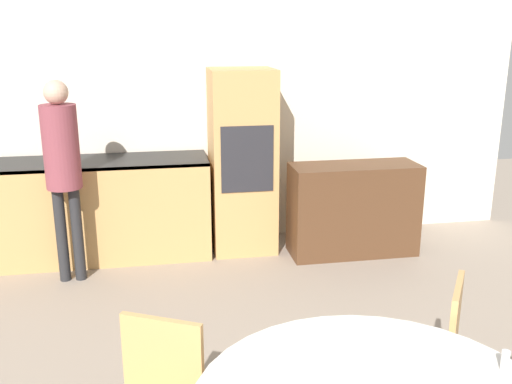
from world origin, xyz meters
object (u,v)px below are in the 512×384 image
Objects in this scene: sideboard at (353,209)px; oven_unit at (242,161)px; chair_far_right at (431,349)px; person_standing at (62,158)px.

oven_unit is at bearing 162.13° from sideboard.
chair_far_right is 0.52× the size of person_standing.
chair_far_right is at bearing -79.49° from oven_unit.
oven_unit is at bearing 17.55° from person_standing.
sideboard is 1.36× the size of chair_far_right.
sideboard is at bearing -157.11° from chair_far_right.
oven_unit is 1.14m from sideboard.
chair_far_right is (0.52, -2.82, -0.36)m from oven_unit.
sideboard is at bearing -17.87° from oven_unit.
person_standing reaches higher than chair_far_right.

